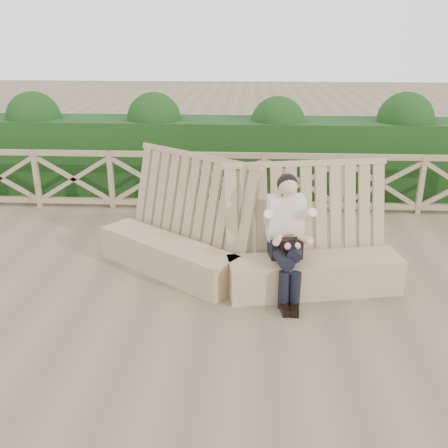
{
  "coord_description": "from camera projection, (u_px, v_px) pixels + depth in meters",
  "views": [
    {
      "loc": [
        0.5,
        -5.4,
        3.14
      ],
      "look_at": [
        0.17,
        0.4,
        0.9
      ],
      "focal_mm": 40.0,
      "sensor_mm": 36.0,
      "label": 1
    }
  ],
  "objects": [
    {
      "name": "ground",
      "position": [
        209.0,
        303.0,
        6.19
      ],
      "size": [
        60.0,
        60.0,
        0.0
      ],
      "primitive_type": "plane",
      "color": "brown",
      "rests_on": "ground"
    },
    {
      "name": "bench",
      "position": [
        239.0,
        251.0,
        6.66
      ],
      "size": [
        4.13,
        1.96,
        1.61
      ],
      "rotation": [
        0.0,
        0.0,
        -0.23
      ],
      "color": "#8A6D4F",
      "rests_on": "ground"
    },
    {
      "name": "woman",
      "position": [
        287.0,
        233.0,
        6.16
      ],
      "size": [
        0.49,
        0.98,
        1.55
      ],
      "rotation": [
        0.0,
        0.0,
        0.17
      ],
      "color": "black",
      "rests_on": "ground"
    },
    {
      "name": "guardrail",
      "position": [
        225.0,
        181.0,
        9.25
      ],
      "size": [
        10.1,
        0.09,
        1.1
      ],
      "color": "#86674E",
      "rests_on": "ground"
    },
    {
      "name": "hedge",
      "position": [
        228.0,
        156.0,
        10.3
      ],
      "size": [
        12.0,
        1.2,
        1.5
      ],
      "primitive_type": "cube",
      "color": "black",
      "rests_on": "ground"
    }
  ]
}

